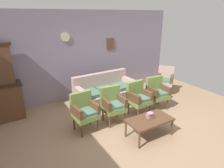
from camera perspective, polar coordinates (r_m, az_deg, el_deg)
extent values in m
plane|color=#997A5B|center=(4.65, 6.42, -14.04)|extent=(7.68, 7.68, 0.00)
cube|color=gray|center=(6.27, -7.87, 8.28)|extent=(6.40, 0.06, 2.70)
cube|color=brown|center=(6.58, -0.49, 11.65)|extent=(0.28, 0.02, 0.36)
cylinder|color=beige|center=(5.93, -13.41, 13.16)|extent=(0.26, 0.03, 0.26)
cube|color=tan|center=(5.91, -1.67, -3.89)|extent=(1.87, 0.89, 0.42)
cube|color=tan|center=(6.00, -3.35, 1.07)|extent=(1.83, 0.25, 0.48)
cube|color=tan|center=(6.24, 4.78, 0.62)|extent=(0.20, 0.81, 0.24)
cube|color=tan|center=(5.41, -9.19, -2.62)|extent=(0.20, 0.81, 0.24)
cube|color=#4C705B|center=(6.06, 2.74, -0.64)|extent=(0.50, 0.58, 0.10)
cube|color=#4C705B|center=(5.78, -1.48, -1.66)|extent=(0.50, 0.58, 0.10)
cube|color=#4C705B|center=(5.53, -6.12, -2.77)|extent=(0.50, 0.58, 0.10)
cube|color=olive|center=(4.58, -7.68, -9.13)|extent=(0.56, 0.53, 0.12)
cube|color=#4C705B|center=(4.52, -7.61, -8.23)|extent=(0.48, 0.45, 0.10)
cube|color=olive|center=(4.61, -9.06, -4.97)|extent=(0.53, 0.15, 0.46)
cube|color=brown|center=(4.59, -5.37, -6.53)|extent=(0.12, 0.49, 0.22)
cube|color=brown|center=(4.41, -10.30, -7.96)|extent=(0.12, 0.49, 0.22)
cylinder|color=brown|center=(4.63, -4.07, -11.74)|extent=(0.04, 0.04, 0.32)
cylinder|color=brown|center=(4.46, -8.75, -13.31)|extent=(0.04, 0.04, 0.32)
cylinder|color=brown|center=(4.92, -6.49, -9.83)|extent=(0.04, 0.04, 0.32)
cylinder|color=brown|center=(4.76, -10.95, -11.20)|extent=(0.04, 0.04, 0.32)
cube|color=olive|center=(4.86, 0.51, -7.12)|extent=(0.55, 0.51, 0.12)
cube|color=#4C705B|center=(4.81, 0.63, -6.26)|extent=(0.47, 0.44, 0.10)
cube|color=olive|center=(4.90, -0.57, -3.15)|extent=(0.53, 0.13, 0.46)
cube|color=brown|center=(4.89, 2.81, -4.80)|extent=(0.11, 0.48, 0.22)
cube|color=brown|center=(4.70, -1.87, -5.82)|extent=(0.11, 0.48, 0.22)
cylinder|color=brown|center=(4.91, 3.75, -9.78)|extent=(0.04, 0.04, 0.32)
cylinder|color=brown|center=(4.74, -0.69, -10.95)|extent=(0.04, 0.04, 0.32)
cylinder|color=brown|center=(5.20, 1.58, -7.96)|extent=(0.04, 0.04, 0.32)
cylinder|color=brown|center=(5.03, -2.66, -8.98)|extent=(0.04, 0.04, 0.32)
cube|color=olive|center=(5.27, 8.02, -5.12)|extent=(0.55, 0.51, 0.12)
cube|color=#4C705B|center=(5.22, 8.21, -4.29)|extent=(0.47, 0.44, 0.10)
cube|color=olive|center=(5.29, 6.70, -1.53)|extent=(0.53, 0.13, 0.46)
cube|color=brown|center=(5.34, 9.85, -2.87)|extent=(0.11, 0.48, 0.22)
cube|color=brown|center=(5.06, 6.26, -3.99)|extent=(0.11, 0.48, 0.22)
cylinder|color=brown|center=(5.38, 10.95, -7.36)|extent=(0.04, 0.04, 0.32)
cylinder|color=brown|center=(5.11, 7.59, -8.66)|extent=(0.04, 0.04, 0.32)
cylinder|color=brown|center=(5.62, 8.19, -5.97)|extent=(0.04, 0.04, 0.32)
cylinder|color=brown|center=(5.36, 4.86, -7.12)|extent=(0.04, 0.04, 0.32)
cube|color=olive|center=(5.71, 13.16, -3.42)|extent=(0.56, 0.52, 0.12)
cube|color=#4C705B|center=(5.67, 13.36, -2.65)|extent=(0.47, 0.44, 0.10)
cube|color=olive|center=(5.75, 12.14, -0.07)|extent=(0.53, 0.14, 0.46)
cube|color=brown|center=(5.79, 14.98, -1.46)|extent=(0.12, 0.48, 0.22)
cube|color=brown|center=(5.52, 11.52, -2.22)|extent=(0.12, 0.48, 0.22)
cylinder|color=brown|center=(5.80, 15.79, -5.68)|extent=(0.04, 0.04, 0.32)
cylinder|color=brown|center=(5.55, 12.52, -6.59)|extent=(0.04, 0.04, 0.32)
cylinder|color=brown|center=(6.06, 13.42, -4.34)|extent=(0.04, 0.04, 0.32)
cylinder|color=brown|center=(5.82, 10.20, -5.15)|extent=(0.04, 0.04, 0.32)
cube|color=tan|center=(6.88, 15.08, 0.41)|extent=(0.70, 0.71, 0.12)
cube|color=#4C705B|center=(6.83, 15.12, 1.07)|extent=(0.59, 0.60, 0.10)
cube|color=tan|center=(6.98, 15.48, 3.16)|extent=(0.40, 0.47, 0.46)
cube|color=brown|center=(6.81, 17.04, 1.54)|extent=(0.43, 0.36, 0.22)
cube|color=brown|center=(6.85, 13.38, 1.97)|extent=(0.43, 0.36, 0.22)
cylinder|color=brown|center=(6.76, 16.49, -2.06)|extent=(0.04, 0.04, 0.32)
cylinder|color=brown|center=(6.79, 12.98, -1.62)|extent=(0.04, 0.04, 0.32)
cylinder|color=brown|center=(7.12, 16.77, -0.99)|extent=(0.04, 0.04, 0.32)
cylinder|color=brown|center=(7.15, 13.43, -0.58)|extent=(0.04, 0.04, 0.32)
cube|color=brown|center=(4.41, 10.87, -10.20)|extent=(1.00, 0.56, 0.04)
cylinder|color=brown|center=(4.43, 4.00, -12.91)|extent=(0.04, 0.04, 0.38)
cylinder|color=brown|center=(4.95, 12.91, -9.65)|extent=(0.04, 0.04, 0.38)
cylinder|color=brown|center=(4.12, 7.97, -15.91)|extent=(0.04, 0.04, 0.38)
cylinder|color=brown|center=(4.67, 17.03, -11.98)|extent=(0.04, 0.04, 0.38)
cube|color=#92734A|center=(4.42, 10.92, -9.69)|extent=(0.14, 0.09, 0.02)
cube|color=#A3775C|center=(4.42, 10.74, -9.42)|extent=(0.14, 0.07, 0.02)
cube|color=#B393A3|center=(4.42, 11.05, -9.14)|extent=(0.15, 0.08, 0.02)
cube|color=#927B56|center=(4.41, 10.74, -8.87)|extent=(0.14, 0.08, 0.02)
cube|color=#A5479B|center=(4.40, 10.91, -8.64)|extent=(0.13, 0.07, 0.02)
cube|color=#BD7C94|center=(4.39, 11.07, -8.38)|extent=(0.12, 0.11, 0.03)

